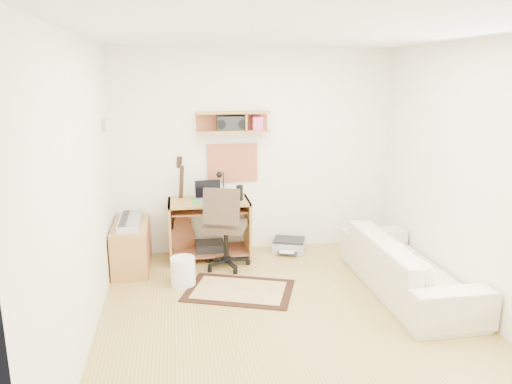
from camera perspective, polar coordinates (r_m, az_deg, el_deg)
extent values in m
cube|color=#B09049|center=(4.82, 3.94, -14.61)|extent=(3.60, 4.00, 0.01)
cube|color=white|center=(4.26, 4.54, 18.06)|extent=(3.60, 4.00, 0.01)
cube|color=white|center=(6.29, -0.08, 4.74)|extent=(3.60, 0.01, 2.60)
cube|color=white|center=(4.31, -19.79, -0.23)|extent=(0.01, 4.00, 2.60)
cube|color=white|center=(5.09, 24.39, 1.38)|extent=(0.01, 4.00, 2.60)
cube|color=#AF7C3D|center=(6.07, -2.71, 8.21)|extent=(0.90, 0.25, 0.26)
cube|color=tan|center=(6.24, -2.77, 3.45)|extent=(0.64, 0.03, 0.49)
cube|color=#4C8CBF|center=(5.70, -17.38, 7.46)|extent=(0.02, 0.20, 0.15)
cylinder|color=black|center=(6.02, -1.93, -0.09)|extent=(0.09, 0.09, 0.19)
cylinder|color=#3647A2|center=(6.17, -2.86, -0.17)|extent=(0.07, 0.07, 0.11)
cube|color=black|center=(6.06, -2.90, 8.01)|extent=(0.36, 0.16, 0.18)
cube|color=beige|center=(5.35, -1.97, -11.42)|extent=(1.31, 1.09, 0.01)
cube|color=#AF7C3D|center=(6.04, -14.39, -6.11)|extent=(0.40, 0.90, 0.55)
cube|color=#B2B5BA|center=(5.95, -14.56, -3.31)|extent=(0.24, 0.77, 0.07)
cylinder|color=white|center=(5.48, -8.54, -9.19)|extent=(0.29, 0.29, 0.32)
cube|color=#A5A8AA|center=(6.47, 3.90, -6.17)|extent=(0.50, 0.44, 0.16)
imported|color=beige|center=(5.45, 17.38, -7.19)|extent=(0.59, 2.01, 0.79)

